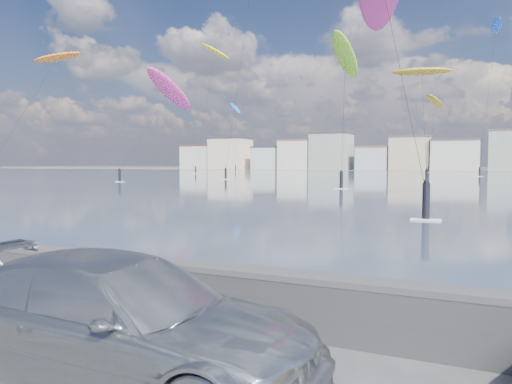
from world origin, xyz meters
TOP-DOWN VIEW (x-y plane):
  - ground at (0.00, 0.00)m, footprint 700.00×700.00m
  - bay_water at (0.00, 91.50)m, footprint 500.00×177.00m
  - far_shore_strip at (0.00, 200.00)m, footprint 500.00×60.00m
  - seawall at (0.00, 2.70)m, footprint 400.00×0.36m
  - far_buildings at (1.31, 186.00)m, footprint 240.79×13.26m
  - car_silver at (0.85, 0.26)m, footprint 5.50×2.36m
  - kitesurfer_1 at (-75.51, 150.32)m, footprint 8.23×10.76m
  - kitesurfer_2 at (-10.24, 155.10)m, footprint 6.17×17.45m
  - kitesurfer_3 at (-10.74, 53.98)m, footprint 3.75×11.09m
  - kitesurfer_6 at (-61.58, 111.92)m, footprint 7.37×12.47m
  - kitesurfer_12 at (-66.05, 62.46)m, footprint 9.58×18.61m
  - kitesurfer_13 at (5.55, 120.79)m, footprint 4.61×19.29m
  - kitesurfer_16 at (-41.47, 62.08)m, footprint 5.33×14.53m
  - kitesurfer_18 at (-5.40, 81.43)m, footprint 9.92×13.46m

SIDE VIEW (x-z plane):
  - ground at x=0.00m, z-range 0.00..0.00m
  - bay_water at x=0.00m, z-range 0.01..0.01m
  - far_shore_strip at x=0.00m, z-range 0.01..0.01m
  - seawall at x=0.00m, z-range 0.04..1.12m
  - car_silver at x=0.85m, z-range 0.00..1.58m
  - far_buildings at x=1.31m, z-range -1.27..13.33m
  - kitesurfer_16 at x=-41.47m, z-range 5.27..23.37m
  - kitesurfer_3 at x=-10.74m, z-range 6.16..24.28m
  - kitesurfer_18 at x=-5.40m, z-range 8.28..26.71m
  - kitesurfer_2 at x=-10.24m, z-range 9.34..32.78m
  - kitesurfer_12 at x=-66.05m, z-range 9.98..33.04m
  - kitesurfer_1 at x=-75.51m, z-range 9.24..33.92m
  - kitesurfer_6 at x=-61.58m, z-range 14.56..49.10m
  - kitesurfer_13 at x=5.55m, z-range 15.26..50.14m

